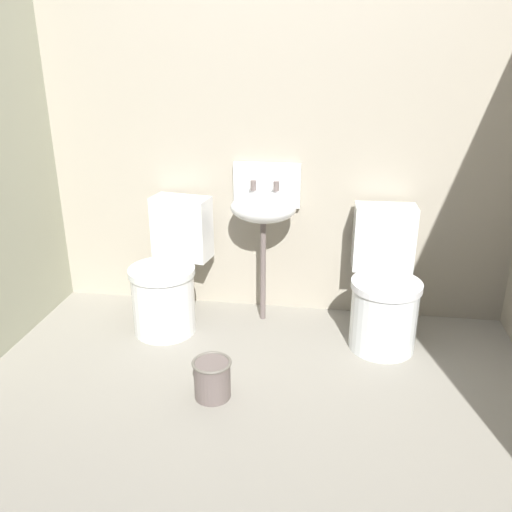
% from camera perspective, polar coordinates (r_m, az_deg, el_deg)
% --- Properties ---
extents(ground_plane, '(3.34, 2.70, 0.08)m').
position_cam_1_polar(ground_plane, '(2.74, -0.93, -16.79)').
color(ground_plane, gray).
extents(wall_back, '(3.34, 0.10, 2.29)m').
position_cam_1_polar(wall_back, '(3.38, 2.36, 12.67)').
color(wall_back, '#A79E8C').
rests_on(wall_back, ground).
extents(toilet_left, '(0.47, 0.65, 0.78)m').
position_cam_1_polar(toilet_left, '(3.36, -9.23, -2.28)').
color(toilet_left, white).
rests_on(toilet_left, ground).
extents(toilet_right, '(0.41, 0.60, 0.78)m').
position_cam_1_polar(toilet_right, '(3.23, 13.45, -3.64)').
color(toilet_right, white).
rests_on(toilet_right, ground).
extents(sink, '(0.42, 0.35, 0.99)m').
position_cam_1_polar(sink, '(3.26, 0.85, 5.39)').
color(sink, '#695C58').
rests_on(sink, ground).
extents(bucket, '(0.20, 0.20, 0.21)m').
position_cam_1_polar(bucket, '(2.76, -4.68, -12.82)').
color(bucket, '#695C58').
rests_on(bucket, ground).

